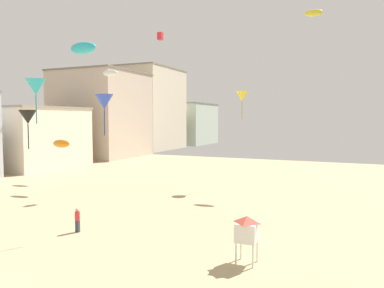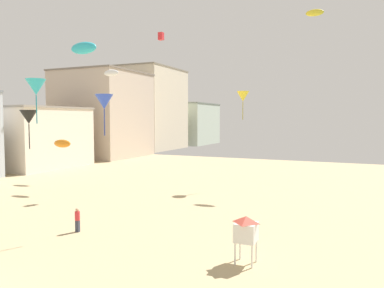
{
  "view_description": "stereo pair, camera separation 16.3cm",
  "coord_description": "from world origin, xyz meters",
  "px_view_note": "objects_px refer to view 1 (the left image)",
  "views": [
    {
      "loc": [
        15.64,
        -8.48,
        7.67
      ],
      "look_at": [
        4.66,
        16.45,
        5.78
      ],
      "focal_mm": 34.52,
      "sensor_mm": 36.0,
      "label": 1
    },
    {
      "loc": [
        15.79,
        -8.41,
        7.67
      ],
      "look_at": [
        4.66,
        16.45,
        5.78
      ],
      "focal_mm": 34.52,
      "sensor_mm": 36.0,
      "label": 2
    }
  ],
  "objects_px": {
    "kite_orange_parafoil": "(61,144)",
    "kite_white_parafoil": "(110,73)",
    "kite_yellow_delta": "(242,96)",
    "kite_red_box": "(160,36)",
    "kite_black_delta": "(28,117)",
    "kite_blue_delta": "(104,102)",
    "kite_flyer": "(77,219)",
    "lifeguard_stand": "(247,229)",
    "kite_yellow_parafoil": "(314,13)",
    "kite_cyan_parafoil": "(83,48)",
    "kite_cyan_delta": "(36,87)"
  },
  "relations": [
    {
      "from": "kite_black_delta",
      "to": "kite_red_box",
      "type": "height_order",
      "value": "kite_red_box"
    },
    {
      "from": "kite_orange_parafoil",
      "to": "kite_blue_delta",
      "type": "xyz_separation_m",
      "value": [
        12.45,
        -9.11,
        3.74
      ]
    },
    {
      "from": "kite_blue_delta",
      "to": "kite_cyan_parafoil",
      "type": "bearing_deg",
      "value": 139.77
    },
    {
      "from": "lifeguard_stand",
      "to": "kite_red_box",
      "type": "relative_size",
      "value": 3.15
    },
    {
      "from": "kite_white_parafoil",
      "to": "kite_cyan_parafoil",
      "type": "bearing_deg",
      "value": -61.32
    },
    {
      "from": "kite_cyan_delta",
      "to": "kite_orange_parafoil",
      "type": "relative_size",
      "value": 1.45
    },
    {
      "from": "kite_yellow_delta",
      "to": "kite_blue_delta",
      "type": "distance_m",
      "value": 20.15
    },
    {
      "from": "kite_orange_parafoil",
      "to": "kite_white_parafoil",
      "type": "bearing_deg",
      "value": 98.17
    },
    {
      "from": "lifeguard_stand",
      "to": "kite_black_delta",
      "type": "bearing_deg",
      "value": 155.25
    },
    {
      "from": "kite_white_parafoil",
      "to": "kite_cyan_delta",
      "type": "height_order",
      "value": "kite_white_parafoil"
    },
    {
      "from": "kite_white_parafoil",
      "to": "kite_black_delta",
      "type": "distance_m",
      "value": 15.82
    },
    {
      "from": "lifeguard_stand",
      "to": "kite_orange_parafoil",
      "type": "distance_m",
      "value": 25.66
    },
    {
      "from": "kite_cyan_delta",
      "to": "kite_yellow_delta",
      "type": "xyz_separation_m",
      "value": [
        8.97,
        20.8,
        0.26
      ]
    },
    {
      "from": "kite_black_delta",
      "to": "kite_blue_delta",
      "type": "relative_size",
      "value": 1.32
    },
    {
      "from": "kite_red_box",
      "to": "kite_flyer",
      "type": "bearing_deg",
      "value": -80.73
    },
    {
      "from": "kite_flyer",
      "to": "kite_black_delta",
      "type": "xyz_separation_m",
      "value": [
        -11.37,
        6.43,
        6.88
      ]
    },
    {
      "from": "kite_white_parafoil",
      "to": "kite_yellow_delta",
      "type": "height_order",
      "value": "kite_white_parafoil"
    },
    {
      "from": "kite_flyer",
      "to": "kite_cyan_parafoil",
      "type": "bearing_deg",
      "value": -113.16
    },
    {
      "from": "kite_cyan_parafoil",
      "to": "kite_red_box",
      "type": "bearing_deg",
      "value": 80.91
    },
    {
      "from": "kite_black_delta",
      "to": "kite_cyan_parafoil",
      "type": "height_order",
      "value": "kite_cyan_parafoil"
    },
    {
      "from": "kite_white_parafoil",
      "to": "kite_yellow_delta",
      "type": "relative_size",
      "value": 0.71
    },
    {
      "from": "lifeguard_stand",
      "to": "kite_blue_delta",
      "type": "xyz_separation_m",
      "value": [
        -10.49,
        1.92,
        6.95
      ]
    },
    {
      "from": "kite_red_box",
      "to": "kite_cyan_parafoil",
      "type": "distance_m",
      "value": 11.12
    },
    {
      "from": "kite_yellow_delta",
      "to": "kite_cyan_parafoil",
      "type": "relative_size",
      "value": 1.2
    },
    {
      "from": "kite_yellow_parafoil",
      "to": "kite_flyer",
      "type": "bearing_deg",
      "value": -116.08
    },
    {
      "from": "lifeguard_stand",
      "to": "kite_orange_parafoil",
      "type": "bearing_deg",
      "value": 146.53
    },
    {
      "from": "kite_cyan_parafoil",
      "to": "kite_blue_delta",
      "type": "distance_m",
      "value": 9.08
    },
    {
      "from": "kite_white_parafoil",
      "to": "kite_red_box",
      "type": "height_order",
      "value": "kite_red_box"
    },
    {
      "from": "kite_red_box",
      "to": "lifeguard_stand",
      "type": "bearing_deg",
      "value": -50.0
    },
    {
      "from": "kite_black_delta",
      "to": "kite_red_box",
      "type": "bearing_deg",
      "value": 50.21
    },
    {
      "from": "kite_red_box",
      "to": "kite_yellow_delta",
      "type": "relative_size",
      "value": 0.26
    },
    {
      "from": "kite_cyan_delta",
      "to": "kite_cyan_parafoil",
      "type": "height_order",
      "value": "kite_cyan_parafoil"
    },
    {
      "from": "lifeguard_stand",
      "to": "kite_cyan_delta",
      "type": "bearing_deg",
      "value": 169.13
    },
    {
      "from": "kite_white_parafoil",
      "to": "kite_orange_parafoil",
      "type": "xyz_separation_m",
      "value": [
        1.54,
        -10.72,
        -8.58
      ]
    },
    {
      "from": "kite_flyer",
      "to": "lifeguard_stand",
      "type": "height_order",
      "value": "lifeguard_stand"
    },
    {
      "from": "kite_white_parafoil",
      "to": "kite_black_delta",
      "type": "xyz_separation_m",
      "value": [
        1.22,
        -14.66,
        -5.82
      ]
    },
    {
      "from": "kite_black_delta",
      "to": "kite_blue_delta",
      "type": "height_order",
      "value": "kite_blue_delta"
    },
    {
      "from": "kite_white_parafoil",
      "to": "kite_cyan_parafoil",
      "type": "xyz_separation_m",
      "value": [
        8.15,
        -14.89,
        0.05
      ]
    },
    {
      "from": "kite_red_box",
      "to": "kite_yellow_delta",
      "type": "xyz_separation_m",
      "value": [
        8.08,
        4.19,
        -6.5
      ]
    },
    {
      "from": "kite_yellow_parafoil",
      "to": "kite_yellow_delta",
      "type": "xyz_separation_m",
      "value": [
        -7.02,
        -4.27,
        -9.45
      ]
    },
    {
      "from": "kite_red_box",
      "to": "kite_blue_delta",
      "type": "relative_size",
      "value": 0.29
    },
    {
      "from": "kite_flyer",
      "to": "kite_black_delta",
      "type": "distance_m",
      "value": 14.76
    },
    {
      "from": "kite_red_box",
      "to": "kite_yellow_delta",
      "type": "height_order",
      "value": "kite_red_box"
    },
    {
      "from": "kite_white_parafoil",
      "to": "kite_yellow_parafoil",
      "type": "bearing_deg",
      "value": 9.46
    },
    {
      "from": "kite_yellow_parafoil",
      "to": "kite_red_box",
      "type": "relative_size",
      "value": 2.46
    },
    {
      "from": "kite_yellow_delta",
      "to": "kite_red_box",
      "type": "bearing_deg",
      "value": -152.6
    },
    {
      "from": "kite_red_box",
      "to": "kite_cyan_parafoil",
      "type": "relative_size",
      "value": 0.31
    },
    {
      "from": "kite_red_box",
      "to": "kite_cyan_parafoil",
      "type": "height_order",
      "value": "kite_red_box"
    },
    {
      "from": "lifeguard_stand",
      "to": "kite_yellow_delta",
      "type": "relative_size",
      "value": 0.81
    },
    {
      "from": "kite_blue_delta",
      "to": "kite_yellow_parafoil",
      "type": "bearing_deg",
      "value": 65.46
    }
  ]
}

